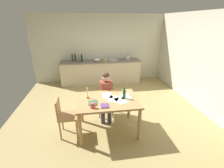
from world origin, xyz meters
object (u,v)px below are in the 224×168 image
object	(u,v)px
bottle_vinegar	(75,58)
teacup_on_counter	(105,60)
chair_at_table	(106,96)
bottle_oil	(72,58)
dining_table	(108,104)
coffee_mug	(93,105)
bottle_sauce	(82,58)
chair_side_empty	(65,115)
wine_glass_by_kettle	(99,57)
stovetop_kettle	(128,57)
person_seated	(106,93)
candlestick	(87,95)
sink_unit	(112,60)
wine_bottle_on_table	(124,94)
book_magazine	(105,106)
bottle_wine_red	(79,58)
book_cookery	(93,103)
mixing_bowl	(97,60)
wine_glass_near_sink	(102,57)

from	to	relation	value
bottle_vinegar	teacup_on_counter	distance (m)	1.16
chair_at_table	bottle_oil	xyz separation A→B (m)	(-1.00, 2.40, 0.52)
bottle_vinegar	dining_table	bearing A→B (deg)	-74.71
coffee_mug	bottle_sauce	distance (m)	3.33
chair_side_empty	wine_glass_by_kettle	distance (m)	3.38
dining_table	stovetop_kettle	bearing A→B (deg)	68.75
person_seated	coffee_mug	world-z (taller)	person_seated
candlestick	sink_unit	size ratio (longest dim) A/B	0.71
wine_bottle_on_table	book_magazine	bearing A→B (deg)	-148.33
sink_unit	bottle_sauce	size ratio (longest dim) A/B	1.19
person_seated	bottle_oil	world-z (taller)	bottle_oil
dining_table	bottle_wine_red	size ratio (longest dim) A/B	5.08
candlestick	book_magazine	bearing A→B (deg)	-50.09
book_magazine	book_cookery	world-z (taller)	book_magazine
bottle_sauce	stovetop_kettle	bearing A→B (deg)	0.91
wine_bottle_on_table	bottle_sauce	distance (m)	3.16
dining_table	person_seated	size ratio (longest dim) A/B	1.10
wine_bottle_on_table	wine_glass_by_kettle	distance (m)	3.20
bottle_sauce	mixing_bowl	bearing A→B (deg)	-3.89
book_cookery	wine_bottle_on_table	world-z (taller)	wine_bottle_on_table
chair_side_empty	stovetop_kettle	world-z (taller)	stovetop_kettle
dining_table	bottle_oil	bearing A→B (deg)	107.14
bottle_oil	bottle_sauce	world-z (taller)	bottle_sauce
dining_table	stovetop_kettle	size ratio (longest dim) A/B	5.96
book_magazine	wine_glass_near_sink	world-z (taller)	wine_glass_near_sink
book_magazine	wine_glass_by_kettle	size ratio (longest dim) A/B	1.16
dining_table	wine_bottle_on_table	world-z (taller)	wine_bottle_on_table
coffee_mug	wine_glass_near_sink	distance (m)	3.53
chair_side_empty	bottle_oil	size ratio (longest dim) A/B	2.91
book_cookery	wine_glass_near_sink	world-z (taller)	wine_glass_near_sink
book_magazine	stovetop_kettle	world-z (taller)	stovetop_kettle
chair_side_empty	sink_unit	distance (m)	3.42
dining_table	person_seated	world-z (taller)	person_seated
dining_table	teacup_on_counter	world-z (taller)	teacup_on_counter
chair_side_empty	stovetop_kettle	size ratio (longest dim) A/B	3.97
bottle_wine_red	teacup_on_counter	world-z (taller)	bottle_wine_red
teacup_on_counter	book_magazine	bearing A→B (deg)	-96.72
dining_table	chair_at_table	xyz separation A→B (m)	(0.04, 0.72, -0.17)
candlestick	teacup_on_counter	world-z (taller)	candlestick
dining_table	chair_at_table	distance (m)	0.74
mixing_bowl	teacup_on_counter	size ratio (longest dim) A/B	2.15
dining_table	bottle_sauce	size ratio (longest dim) A/B	4.33
wine_bottle_on_table	mixing_bowl	xyz separation A→B (m)	(-0.40, 2.96, 0.07)
dining_table	bottle_vinegar	world-z (taller)	bottle_vinegar
candlestick	wine_bottle_on_table	size ratio (longest dim) A/B	1.05
dining_table	wine_bottle_on_table	size ratio (longest dim) A/B	5.41
wine_glass_near_sink	coffee_mug	bearing A→B (deg)	-98.15
chair_side_empty	mixing_bowl	size ratio (longest dim) A/B	3.48
bottle_sauce	wine_glass_by_kettle	world-z (taller)	bottle_sauce
chair_at_table	person_seated	xyz separation A→B (m)	(-0.02, -0.15, 0.18)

